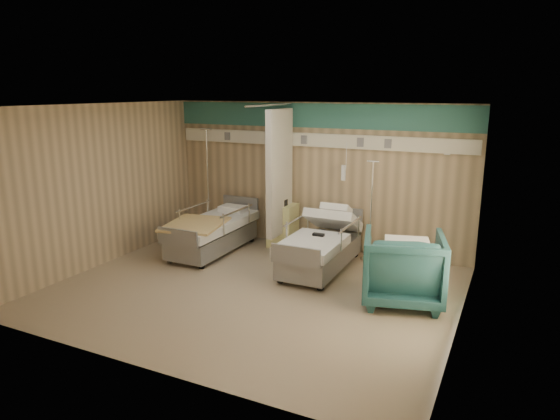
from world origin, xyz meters
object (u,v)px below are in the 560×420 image
object	(u,v)px
bed_right	(321,252)
iv_stand_left	(209,213)
bed_left	(213,236)
iv_stand_right	(370,240)
bedside_cabinet	(283,225)
visitor_armchair	(403,268)

from	to	relation	value
bed_right	iv_stand_left	size ratio (longest dim) A/B	0.96
bed_left	bed_right	bearing A→B (deg)	0.00
bed_right	iv_stand_right	xyz separation A→B (m)	(0.62, 0.83, 0.06)
bed_right	iv_stand_left	bearing A→B (deg)	161.73
bed_left	bedside_cabinet	size ratio (longest dim) A/B	2.54
bed_right	iv_stand_left	world-z (taller)	iv_stand_left
iv_stand_left	bedside_cabinet	bearing A→B (deg)	-2.09
bedside_cabinet	iv_stand_right	size ratio (longest dim) A/B	0.47
bedside_cabinet	bed_left	bearing A→B (deg)	-139.40
bedside_cabinet	bed_right	bearing A→B (deg)	-38.05
iv_stand_right	iv_stand_left	xyz separation A→B (m)	(-3.55, 0.13, 0.09)
bed_left	bedside_cabinet	bearing A→B (deg)	40.60
bedside_cabinet	iv_stand_left	bearing A→B (deg)	177.91
bedside_cabinet	visitor_armchair	xyz separation A→B (m)	(2.71, -1.65, 0.10)
iv_stand_left	iv_stand_right	bearing A→B (deg)	-2.11
bed_left	iv_stand_right	distance (m)	2.95
bed_left	visitor_armchair	world-z (taller)	visitor_armchair
bed_right	iv_stand_right	distance (m)	1.04
bedside_cabinet	iv_stand_left	size ratio (longest dim) A/B	0.38
bed_left	visitor_armchair	xyz separation A→B (m)	(3.76, -0.75, 0.21)
visitor_armchair	iv_stand_left	size ratio (longest dim) A/B	0.51
bed_right	bedside_cabinet	distance (m)	1.46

